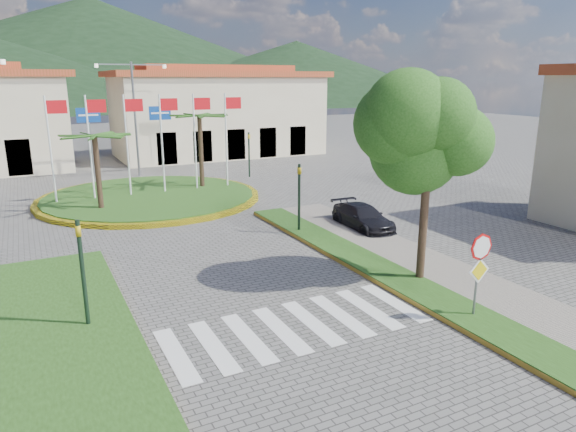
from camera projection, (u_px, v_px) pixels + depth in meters
name	position (u px, v px, depth m)	size (l,w,h in m)	color
ground	(379.00, 403.00, 11.16)	(160.00, 160.00, 0.00)	#5B5956
sidewalk_right	(499.00, 310.00, 15.51)	(4.00, 28.00, 0.15)	gray
verge_right	(470.00, 317.00, 14.98)	(1.60, 28.00, 0.18)	#214213
median_left	(38.00, 345.00, 13.43)	(5.00, 14.00, 0.18)	#214213
crosswalk	(293.00, 326.00, 14.60)	(8.00, 3.00, 0.01)	silver
roundabout_island	(150.00, 197.00, 30.03)	(12.70, 12.70, 6.00)	yellow
stop_sign	(479.00, 262.00, 14.55)	(0.80, 0.11, 2.65)	slate
deciduous_tree	(430.00, 132.00, 16.55)	(3.60, 3.60, 6.80)	black
traffic_light_left	(82.00, 264.00, 13.95)	(0.15, 0.18, 3.20)	black
traffic_light_right	(299.00, 192.00, 22.96)	(0.15, 0.18, 3.20)	black
traffic_light_far	(249.00, 150.00, 36.54)	(0.18, 0.15, 3.20)	black
direction_sign_west	(90.00, 128.00, 35.99)	(1.60, 0.14, 5.20)	slate
direction_sign_east	(161.00, 125.00, 38.19)	(1.60, 0.14, 5.20)	slate
street_lamp_centre	(135.00, 113.00, 36.23)	(4.80, 0.16, 8.00)	slate
building_right	(218.00, 112.00, 47.23)	(19.08, 9.54, 8.05)	beige
hill_far_mid	(93.00, 51.00, 151.42)	(180.00, 180.00, 30.00)	black
hill_far_east	(296.00, 72.00, 155.76)	(120.00, 120.00, 18.00)	black
car_dark_a	(0.00, 169.00, 37.01)	(1.30, 3.24, 1.10)	black
car_dark_b	(201.00, 152.00, 45.27)	(1.24, 3.57, 1.18)	black
car_side_right	(363.00, 217.00, 23.99)	(1.59, 3.92, 1.14)	black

